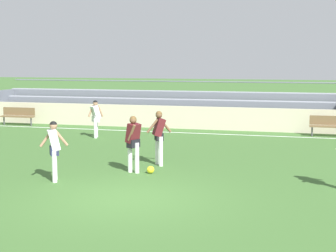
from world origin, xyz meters
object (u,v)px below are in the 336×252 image
at_px(player_dark_trailing_run, 133,139).
at_px(player_dark_wide_left, 159,133).
at_px(soccer_ball, 151,170).
at_px(bench_near_wall_gap, 18,115).
at_px(player_white_on_ball, 54,146).
at_px(bleacher_stand, 160,105).
at_px(player_white_overlapping, 96,116).
at_px(bench_near_bin, 331,124).

distance_m(player_dark_trailing_run, player_dark_wide_left, 1.30).
distance_m(player_dark_wide_left, soccer_ball, 1.52).
distance_m(bench_near_wall_gap, player_white_on_ball, 12.90).
distance_m(bleacher_stand, player_white_overlapping, 6.24).
bearing_deg(player_dark_trailing_run, player_white_overlapping, 122.06).
relative_size(player_white_on_ball, soccer_ball, 7.52).
relative_size(player_dark_trailing_run, player_dark_wide_left, 0.98).
relative_size(player_dark_wide_left, player_white_on_ball, 1.04).
xyz_separation_m(player_dark_wide_left, player_white_on_ball, (-2.16, -2.78, -0.05)).
distance_m(player_white_overlapping, soccer_ball, 7.41).
height_order(player_white_overlapping, soccer_ball, player_white_overlapping).
xyz_separation_m(bench_near_wall_gap, bench_near_bin, (15.28, 0.00, 0.00)).
bearing_deg(bench_near_bin, bleacher_stand, 159.34).
xyz_separation_m(player_white_overlapping, soccer_ball, (4.28, -5.99, -0.84)).
relative_size(player_dark_wide_left, player_white_overlapping, 1.07).
distance_m(bleacher_stand, soccer_ball, 12.55).
bearing_deg(bench_near_wall_gap, soccer_ball, -42.14).
height_order(player_dark_trailing_run, player_dark_wide_left, player_dark_wide_left).
distance_m(bench_near_wall_gap, player_dark_wide_left, 12.39).
xyz_separation_m(player_white_overlapping, player_white_on_ball, (2.03, -7.56, 0.03)).
height_order(bench_near_wall_gap, player_white_overlapping, player_white_overlapping).
xyz_separation_m(bench_near_wall_gap, player_dark_wide_left, (9.72, -7.67, 0.48)).
xyz_separation_m(player_white_on_ball, soccer_ball, (2.25, 1.57, -0.87)).
distance_m(bleacher_stand, player_dark_trailing_run, 12.43).
height_order(bleacher_stand, bench_near_wall_gap, bleacher_stand).
height_order(player_dark_trailing_run, soccer_ball, player_dark_trailing_run).
bearing_deg(bench_near_wall_gap, bleacher_stand, 25.99).
bearing_deg(soccer_ball, player_white_overlapping, 125.56).
xyz_separation_m(bench_near_wall_gap, soccer_ball, (9.81, -8.88, -0.44)).
distance_m(bench_near_wall_gap, bench_near_bin, 15.28).
height_order(bench_near_wall_gap, bench_near_bin, same).
bearing_deg(soccer_ball, bleacher_stand, 104.55).
distance_m(bleacher_stand, bench_near_bin, 9.21).
bearing_deg(bench_near_bin, player_dark_trailing_run, -123.90).
height_order(bleacher_stand, soccer_ball, bleacher_stand).
bearing_deg(bench_near_wall_gap, player_white_overlapping, -27.58).
height_order(bench_near_bin, player_dark_trailing_run, player_dark_trailing_run).
height_order(bench_near_bin, soccer_ball, bench_near_bin).
bearing_deg(player_dark_trailing_run, soccer_ball, 2.59).
xyz_separation_m(bench_near_bin, player_dark_trailing_run, (-5.98, -8.90, 0.46)).
relative_size(bench_near_bin, player_dark_trailing_run, 1.07).
height_order(bench_near_wall_gap, soccer_ball, bench_near_wall_gap).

